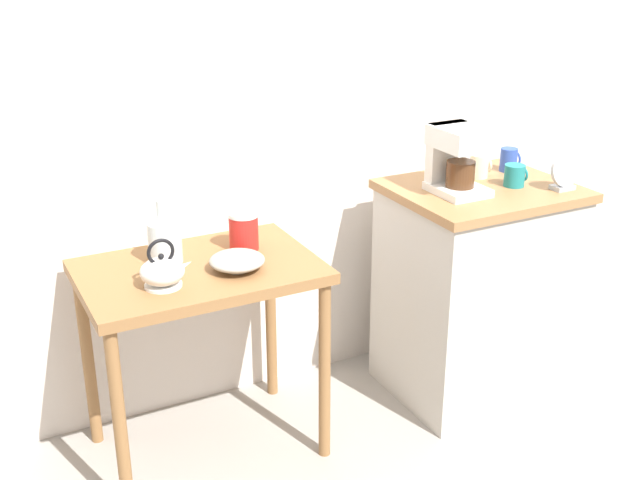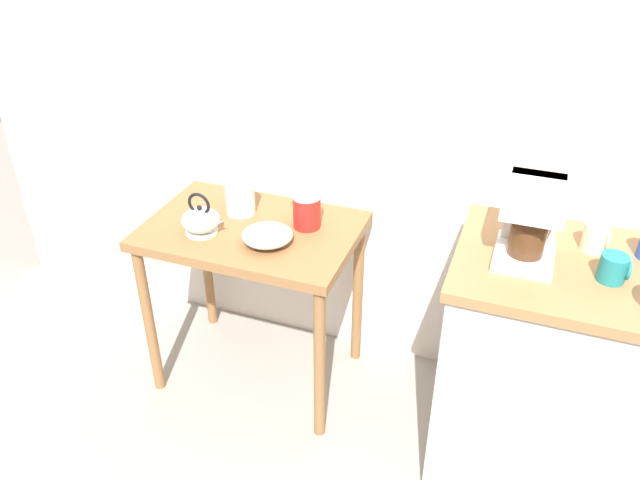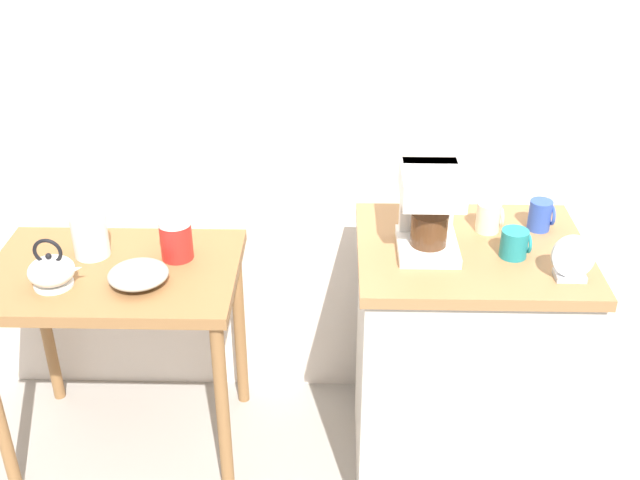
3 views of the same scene
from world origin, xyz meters
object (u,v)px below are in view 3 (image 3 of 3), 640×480
at_px(canister_enamel, 176,239).
at_px(mug_small_cream, 489,217).
at_px(table_clock, 572,261).
at_px(glass_carafe_vase, 90,233).
at_px(coffee_maker, 429,206).
at_px(bowl_stoneware, 138,275).
at_px(mug_dark_teal, 515,243).
at_px(mug_blue, 541,215).
at_px(teakettle, 52,271).

distance_m(canister_enamel, mug_small_cream, 1.02).
bearing_deg(table_clock, mug_small_cream, 123.51).
height_order(glass_carafe_vase, coffee_maker, coffee_maker).
height_order(bowl_stoneware, glass_carafe_vase, glass_carafe_vase).
relative_size(glass_carafe_vase, mug_small_cream, 2.41).
relative_size(bowl_stoneware, glass_carafe_vase, 0.83).
height_order(bowl_stoneware, mug_dark_teal, mug_dark_teal).
xyz_separation_m(canister_enamel, mug_dark_teal, (1.06, -0.22, 0.12)).
xyz_separation_m(bowl_stoneware, mug_small_cream, (1.11, 0.10, 0.17)).
xyz_separation_m(coffee_maker, mug_dark_teal, (0.26, -0.05, -0.10)).
xyz_separation_m(glass_carafe_vase, table_clock, (1.49, -0.36, 0.13)).
bearing_deg(mug_dark_teal, coffee_maker, 169.16).
distance_m(canister_enamel, mug_blue, 1.19).
relative_size(coffee_maker, table_clock, 1.96).
bearing_deg(coffee_maker, canister_enamel, 167.87).
distance_m(teakettle, coffee_maker, 1.19).
xyz_separation_m(bowl_stoneware, canister_enamel, (0.09, 0.17, 0.04)).
xyz_separation_m(canister_enamel, table_clock, (1.20, -0.34, 0.14)).
height_order(canister_enamel, table_clock, table_clock).
bearing_deg(canister_enamel, mug_dark_teal, -11.82).
relative_size(coffee_maker, mug_blue, 2.66).
relative_size(glass_carafe_vase, mug_blue, 2.36).
bearing_deg(canister_enamel, mug_small_cream, -3.59).
xyz_separation_m(bowl_stoneware, mug_dark_teal, (1.16, -0.06, 0.16)).
bearing_deg(mug_blue, teakettle, -175.05).
relative_size(mug_dark_teal, mug_blue, 0.90).
bearing_deg(mug_blue, mug_small_cream, -174.90).
xyz_separation_m(glass_carafe_vase, coffee_maker, (1.10, -0.19, 0.21)).
bearing_deg(mug_blue, table_clock, -85.90).
bearing_deg(table_clock, mug_dark_teal, 138.02).
distance_m(teakettle, glass_carafe_vase, 0.21).
bearing_deg(mug_small_cream, canister_enamel, 176.41).
height_order(teakettle, glass_carafe_vase, glass_carafe_vase).
distance_m(mug_blue, mug_small_cream, 0.17).
xyz_separation_m(mug_dark_teal, mug_blue, (0.11, 0.17, 0.01)).
xyz_separation_m(bowl_stoneware, glass_carafe_vase, (-0.20, 0.18, 0.05)).
relative_size(mug_dark_teal, mug_small_cream, 0.92).
bearing_deg(teakettle, glass_carafe_vase, 70.84).
relative_size(teakettle, mug_blue, 1.83).
distance_m(canister_enamel, table_clock, 1.26).
distance_m(coffee_maker, mug_small_cream, 0.25).
bearing_deg(teakettle, mug_dark_teal, -1.62).
bearing_deg(mug_small_cream, mug_dark_teal, -72.47).
relative_size(bowl_stoneware, table_clock, 1.45).
height_order(coffee_maker, mug_dark_teal, coffee_maker).
bearing_deg(glass_carafe_vase, bowl_stoneware, -42.00).
bearing_deg(glass_carafe_vase, mug_small_cream, -3.37).
bearing_deg(table_clock, mug_blue, 94.10).
xyz_separation_m(mug_dark_teal, table_clock, (0.14, -0.12, 0.02)).
height_order(mug_blue, mug_small_cream, mug_blue).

